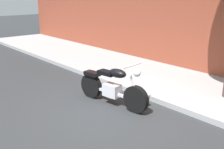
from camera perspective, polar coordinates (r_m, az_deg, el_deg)
The scene contains 3 objects.
ground_plane at distance 6.76m, azimuth -0.06°, elevation -7.85°, with size 60.00×60.00×0.00m, color #303335.
sidewalk at distance 8.70m, azimuth 14.13°, elevation -2.22°, with size 24.65×3.06×0.14m, color #ACACAC.
motorcycle at distance 7.10m, azimuth 0.01°, elevation -2.59°, with size 2.19×0.70×1.17m.
Camera 1 is at (4.68, -4.00, 2.79)m, focal length 44.75 mm.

